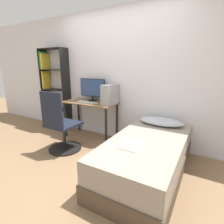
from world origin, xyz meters
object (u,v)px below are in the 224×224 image
object	(u,v)px
bed	(147,157)
monitor	(92,89)
bookshelf	(52,91)
office_chair	(61,129)
pc_tower	(110,94)
keyboard	(86,102)

from	to	relation	value
bed	monitor	xyz separation A→B (m)	(-1.48, 0.81, 0.75)
bookshelf	office_chair	xyz separation A→B (m)	(1.14, -0.88, -0.48)
bed	pc_tower	world-z (taller)	pc_tower
bookshelf	monitor	xyz separation A→B (m)	(1.18, 0.02, 0.11)
bed	bookshelf	bearing A→B (deg)	163.43
office_chair	keyboard	xyz separation A→B (m)	(0.05, 0.65, 0.36)
pc_tower	bookshelf	bearing A→B (deg)	176.91
bookshelf	bed	distance (m)	2.85
keyboard	monitor	bearing A→B (deg)	94.17
bookshelf	monitor	bearing A→B (deg)	0.88
monitor	keyboard	xyz separation A→B (m)	(0.02, -0.25, -0.24)
office_chair	pc_tower	size ratio (longest dim) A/B	2.64
bookshelf	monitor	distance (m)	1.18
bookshelf	keyboard	xyz separation A→B (m)	(1.20, -0.23, -0.12)
bookshelf	pc_tower	size ratio (longest dim) A/B	4.54
keyboard	office_chair	bearing A→B (deg)	-94.77
keyboard	pc_tower	distance (m)	0.52
monitor	pc_tower	bearing A→B (deg)	-12.48
keyboard	bed	bearing A→B (deg)	-20.92
office_chair	bed	bearing A→B (deg)	3.34
keyboard	bookshelf	bearing A→B (deg)	169.03
office_chair	pc_tower	xyz separation A→B (m)	(0.52, 0.79, 0.54)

